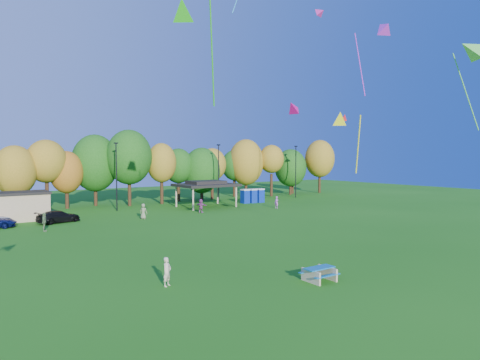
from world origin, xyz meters
TOP-DOWN VIEW (x-y plane):
  - ground at (0.00, 0.00)m, footprint 160.00×160.00m
  - tree_line at (-1.03, 45.51)m, footprint 93.57×10.55m
  - lamp_posts at (2.00, 40.00)m, footprint 64.50×0.25m
  - utility_building at (-10.00, 38.00)m, footprint 6.30×4.30m
  - pavilion at (14.00, 37.00)m, footprint 8.20×6.20m
  - porta_potties at (22.65, 37.48)m, footprint 3.75×1.46m
  - picnic_table at (0.84, 1.71)m, footprint 1.90×1.58m
  - kite_flyer at (-6.87, 5.91)m, footprint 0.71×0.64m
  - car_d at (-6.69, 33.64)m, footprint 4.98×3.08m
  - far_person_1 at (21.16, 29.86)m, footprint 0.48×0.66m
  - far_person_3 at (1.98, 30.89)m, footprint 1.00×1.04m
  - far_person_4 at (-9.05, 28.61)m, footprint 0.74×1.17m
  - far_person_5 at (10.28, 32.02)m, footprint 1.11×1.72m
  - kite_0 at (18.54, 2.30)m, footprint 4.36×3.52m
  - kite_1 at (2.92, 6.39)m, footprint 1.46×1.23m
  - kite_4 at (19.33, 20.42)m, footprint 1.50×1.78m
  - kite_6 at (10.00, 8.47)m, footprint 2.65×2.93m
  - kite_9 at (30.43, 26.02)m, footprint 1.59×1.75m
  - kite_12 at (-3.30, 10.53)m, footprint 3.40×4.07m
  - kite_13 at (22.68, 14.01)m, footprint 2.97×4.97m

SIDE VIEW (x-z plane):
  - ground at x=0.00m, z-range 0.00..0.00m
  - picnic_table at x=0.84m, z-range 0.07..0.88m
  - car_d at x=-6.69m, z-range 0.00..1.35m
  - kite_flyer at x=-6.87m, z-range 0.00..1.64m
  - far_person_1 at x=21.16m, z-range 0.00..1.69m
  - far_person_5 at x=10.28m, z-range 0.00..1.77m
  - far_person_3 at x=1.98m, z-range 0.00..1.80m
  - far_person_4 at x=-9.05m, z-range 0.00..1.85m
  - porta_potties at x=22.65m, z-range 0.01..2.19m
  - utility_building at x=-10.00m, z-range 0.01..3.26m
  - pavilion at x=14.00m, z-range 1.34..5.11m
  - lamp_posts at x=2.00m, z-range 0.36..9.45m
  - tree_line at x=-1.03m, z-range 0.34..11.49m
  - kite_6 at x=10.00m, z-range 7.66..13.13m
  - kite_1 at x=2.92m, z-range 10.02..11.28m
  - kite_9 at x=30.43m, z-range 12.15..13.56m
  - kite_0 at x=18.54m, z-range 12.04..19.80m
  - kite_12 at x=-3.30m, z-range 13.37..20.93m
  - kite_13 at x=22.68m, z-range 16.83..25.43m
  - kite_4 at x=19.33m, z-range 23.24..24.78m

